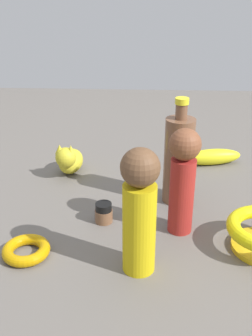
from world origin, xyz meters
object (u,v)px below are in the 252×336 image
(bangle, at_px, (26,250))
(person_figure_child, at_px, (183,177))
(nail_polish_jar, at_px, (104,213))
(person_figure_adult, at_px, (139,209))
(banana, at_px, (213,157))
(cat_figurine, at_px, (69,160))
(bottle_tall, at_px, (178,159))

(bangle, relative_size, person_figure_child, 0.41)
(nail_polish_jar, xyz_separation_m, person_figure_adult, (-0.15, -0.08, 0.10))
(banana, bearing_deg, cat_figurine, 179.81)
(banana, height_order, person_figure_child, person_figure_child)
(bangle, height_order, bottle_tall, bottle_tall)
(nail_polish_jar, distance_m, person_figure_child, 0.19)
(nail_polish_jar, bearing_deg, bangle, 132.30)
(nail_polish_jar, distance_m, bottle_tall, 0.20)
(banana, bearing_deg, bangle, -145.24)
(bangle, xyz_separation_m, person_figure_adult, (-0.03, -0.21, 0.11))
(cat_figurine, bearing_deg, banana, -78.58)
(bangle, height_order, person_figure_child, person_figure_child)
(banana, bearing_deg, person_figure_child, -120.81)
(bangle, bearing_deg, banana, -43.64)
(bottle_tall, height_order, person_figure_adult, bottle_tall)
(nail_polish_jar, relative_size, person_figure_adult, 0.19)
(bottle_tall, relative_size, person_figure_adult, 1.05)
(person_figure_adult, bearing_deg, nail_polish_jar, 27.62)
(cat_figurine, distance_m, nail_polish_jar, 0.25)
(banana, relative_size, bottle_tall, 0.66)
(person_figure_adult, bearing_deg, bottle_tall, -18.37)
(person_figure_adult, bearing_deg, cat_figurine, 27.01)
(banana, distance_m, bottle_tall, 0.24)
(cat_figurine, bearing_deg, person_figure_adult, -152.99)
(nail_polish_jar, height_order, bottle_tall, bottle_tall)
(nail_polish_jar, xyz_separation_m, bottle_tall, (0.10, -0.16, 0.08))
(cat_figurine, xyz_separation_m, nail_polish_jar, (-0.22, -0.11, -0.02))
(cat_figurine, relative_size, person_figure_child, 0.59)
(banana, xyz_separation_m, nail_polish_jar, (-0.30, 0.27, -0.00))
(nail_polish_jar, bearing_deg, bottle_tall, -57.81)
(person_figure_child, xyz_separation_m, person_figure_adult, (-0.12, 0.08, 0.00))
(cat_figurine, height_order, nail_polish_jar, cat_figurine)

